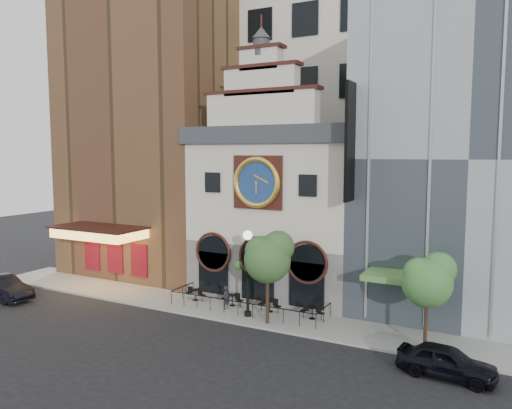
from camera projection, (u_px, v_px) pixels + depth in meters
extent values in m
plane|color=black|center=(228.00, 323.00, 30.86)|extent=(120.00, 120.00, 0.00)
cube|color=gray|center=(248.00, 311.00, 33.05)|extent=(44.00, 5.00, 0.15)
cube|color=#605E5B|center=(283.00, 264.00, 37.67)|extent=(12.00, 8.00, 4.00)
cube|color=beige|center=(283.00, 192.00, 37.10)|extent=(12.00, 8.00, 7.00)
cube|color=#2D3035|center=(284.00, 136.00, 36.68)|extent=(12.60, 8.60, 1.20)
cube|color=#351410|center=(258.00, 182.00, 33.42)|extent=(3.60, 0.25, 3.60)
cylinder|color=navy|center=(257.00, 182.00, 33.30)|extent=(3.10, 0.12, 3.10)
torus|color=#EBB945|center=(256.00, 182.00, 33.23)|extent=(3.46, 0.36, 3.46)
cylinder|color=#2D3035|center=(261.00, 47.00, 32.92)|extent=(1.10, 1.10, 1.10)
cone|color=#2D3035|center=(261.00, 33.00, 32.82)|extent=(1.30, 1.30, 0.80)
cube|color=brown|center=(160.00, 129.00, 44.39)|extent=(14.00, 12.00, 25.00)
cube|color=#FFBF59|center=(99.00, 233.00, 38.48)|extent=(7.00, 3.40, 0.70)
cube|color=#351410|center=(99.00, 227.00, 38.43)|extent=(7.40, 3.80, 0.15)
cube|color=maroon|center=(115.00, 257.00, 40.15)|extent=(5.60, 0.15, 2.60)
cube|color=gray|center=(477.00, 158.00, 32.55)|extent=(14.00, 12.00, 20.00)
cube|color=#538A3E|center=(404.00, 278.00, 28.31)|extent=(4.50, 2.40, 0.35)
cube|color=black|center=(350.00, 142.00, 29.27)|extent=(0.18, 1.60, 7.00)
cube|color=silver|center=(338.00, 50.00, 46.37)|extent=(20.00, 16.00, 40.00)
cylinder|color=black|center=(195.00, 290.00, 35.12)|extent=(0.68, 0.68, 0.03)
cylinder|color=black|center=(195.00, 295.00, 35.15)|extent=(0.06, 0.06, 0.72)
cylinder|color=black|center=(232.00, 295.00, 33.87)|extent=(0.68, 0.68, 0.03)
cylinder|color=black|center=(232.00, 300.00, 33.91)|extent=(0.06, 0.06, 0.72)
cylinder|color=black|center=(270.00, 301.00, 32.57)|extent=(0.68, 0.68, 0.03)
cylinder|color=black|center=(270.00, 306.00, 32.61)|extent=(0.06, 0.06, 0.72)
cylinder|color=black|center=(312.00, 307.00, 31.17)|extent=(0.68, 0.68, 0.03)
cylinder|color=black|center=(312.00, 313.00, 31.21)|extent=(0.06, 0.06, 0.72)
imported|color=black|center=(446.00, 361.00, 23.39)|extent=(4.66, 2.23, 1.54)
imported|color=black|center=(3.00, 288.00, 35.89)|extent=(5.23, 2.11, 1.69)
imported|color=black|center=(227.00, 298.00, 33.17)|extent=(0.52, 0.65, 1.54)
cylinder|color=black|center=(248.00, 277.00, 31.55)|extent=(0.18, 0.18, 5.02)
cylinder|color=black|center=(248.00, 314.00, 31.79)|extent=(0.44, 0.44, 0.30)
sphere|color=white|center=(248.00, 235.00, 31.27)|extent=(0.60, 0.60, 0.60)
sphere|color=#275A24|center=(238.00, 266.00, 31.56)|extent=(0.56, 0.56, 0.56)
sphere|color=#275A24|center=(257.00, 266.00, 31.39)|extent=(0.56, 0.56, 0.56)
cylinder|color=#382619|center=(267.00, 299.00, 30.30)|extent=(0.22, 0.22, 3.08)
sphere|color=#2D5321|center=(267.00, 260.00, 30.05)|extent=(2.86, 2.86, 2.86)
sphere|color=#2D5321|center=(278.00, 247.00, 30.01)|extent=(1.98, 1.98, 1.98)
sphere|color=#2D5321|center=(259.00, 251.00, 30.00)|extent=(1.76, 1.76, 1.76)
cylinder|color=#382619|center=(426.00, 324.00, 26.21)|extent=(0.20, 0.20, 2.82)
sphere|color=#346C2A|center=(427.00, 283.00, 25.98)|extent=(2.62, 2.62, 2.62)
sphere|color=#346C2A|center=(439.00, 269.00, 25.94)|extent=(1.81, 1.81, 1.81)
sphere|color=#346C2A|center=(419.00, 273.00, 25.94)|extent=(1.61, 1.61, 1.61)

